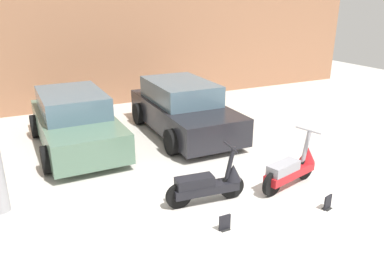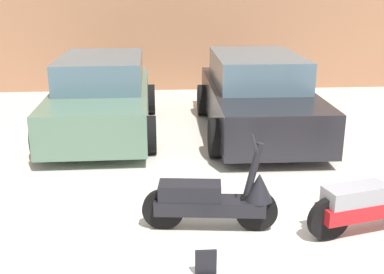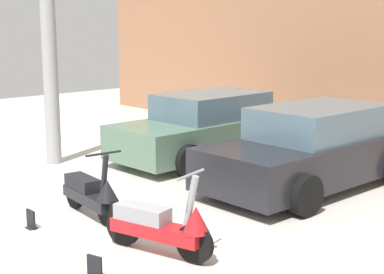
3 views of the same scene
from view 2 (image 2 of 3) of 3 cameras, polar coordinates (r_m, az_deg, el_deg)
ground_plane at (r=4.76m, az=9.87°, el=-15.62°), size 28.00×28.00×0.00m
wall_back at (r=12.11m, az=1.07°, el=14.61°), size 19.60×0.12×3.83m
scooter_front_left at (r=5.26m, az=2.84°, el=-7.34°), size 1.48×0.53×1.03m
scooter_front_right at (r=5.59m, az=21.19°, el=-6.85°), size 1.51×0.69×1.08m
car_rear_left at (r=8.85m, az=-10.63°, el=4.75°), size 1.96×3.97×1.34m
car_rear_center at (r=8.76m, az=7.73°, el=4.88°), size 2.01×4.08×1.38m
placard_near_left_scooter at (r=4.61m, az=1.65°, el=-14.83°), size 0.20×0.12×0.26m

